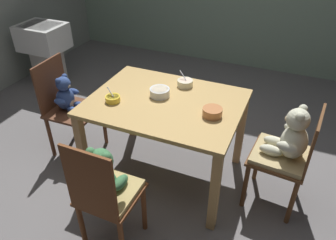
# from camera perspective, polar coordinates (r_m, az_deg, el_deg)

# --- Properties ---
(ground_plane) EXTENTS (5.20, 5.20, 0.04)m
(ground_plane) POSITION_cam_1_polar(r_m,az_deg,el_deg) (2.98, -0.38, -9.36)
(ground_plane) COLOR slate
(dining_table) EXTENTS (1.17, 0.89, 0.74)m
(dining_table) POSITION_cam_1_polar(r_m,az_deg,el_deg) (2.57, -0.44, 1.29)
(dining_table) COLOR tan
(dining_table) RESTS_ON ground_plane
(teddy_chair_near_front) EXTENTS (0.37, 0.37, 0.92)m
(teddy_chair_near_front) POSITION_cam_1_polar(r_m,az_deg,el_deg) (2.10, -10.90, -11.05)
(teddy_chair_near_front) COLOR brown
(teddy_chair_near_front) RESTS_ON ground_plane
(teddy_chair_near_left) EXTENTS (0.43, 0.42, 0.89)m
(teddy_chair_near_left) POSITION_cam_1_polar(r_m,az_deg,el_deg) (3.07, -17.16, 3.14)
(teddy_chair_near_left) COLOR brown
(teddy_chair_near_left) RESTS_ON ground_plane
(teddy_chair_near_right) EXTENTS (0.44, 0.44, 0.88)m
(teddy_chair_near_right) POSITION_cam_1_polar(r_m,az_deg,el_deg) (2.50, 20.26, -4.16)
(teddy_chair_near_right) COLOR brown
(teddy_chair_near_right) RESTS_ON ground_plane
(porridge_bowl_terracotta_near_right) EXTENTS (0.14, 0.14, 0.06)m
(porridge_bowl_terracotta_near_right) POSITION_cam_1_polar(r_m,az_deg,el_deg) (2.34, 7.72, 1.39)
(porridge_bowl_terracotta_near_right) COLOR #BE7545
(porridge_bowl_terracotta_near_right) RESTS_ON dining_table
(porridge_bowl_white_center) EXTENTS (0.16, 0.16, 0.06)m
(porridge_bowl_white_center) POSITION_cam_1_polar(r_m,az_deg,el_deg) (2.57, -1.45, 4.87)
(porridge_bowl_white_center) COLOR silver
(porridge_bowl_white_center) RESTS_ON dining_table
(porridge_bowl_cream_far_center) EXTENTS (0.13, 0.13, 0.12)m
(porridge_bowl_cream_far_center) POSITION_cam_1_polar(r_m,az_deg,el_deg) (2.72, 2.98, 6.47)
(porridge_bowl_cream_far_center) COLOR beige
(porridge_bowl_cream_far_center) RESTS_ON dining_table
(porridge_bowl_yellow_near_left) EXTENTS (0.12, 0.11, 0.10)m
(porridge_bowl_yellow_near_left) POSITION_cam_1_polar(r_m,az_deg,el_deg) (2.53, -9.58, 3.67)
(porridge_bowl_yellow_near_left) COLOR yellow
(porridge_bowl_yellow_near_left) RESTS_ON dining_table
(sink_basin) EXTENTS (0.53, 0.43, 0.78)m
(sink_basin) POSITION_cam_1_polar(r_m,az_deg,el_deg) (4.42, -20.63, 11.91)
(sink_basin) COLOR #B7B2A8
(sink_basin) RESTS_ON ground_plane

